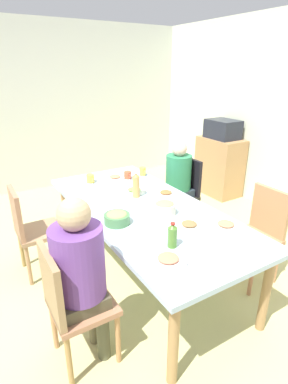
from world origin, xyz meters
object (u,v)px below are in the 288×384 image
(bowl_1, at_px, (117,218))
(plate_4, at_px, (166,193))
(cup_1, at_px, (128,175))
(plate_1, at_px, (168,260))
(bottle_0, at_px, (172,236))
(bowl_0, at_px, (165,208))
(microwave, at_px, (223,129))
(chair_0, at_px, (260,230))
(bottle_1, at_px, (136,185))
(chair_1, at_px, (183,190))
(chair_2, at_px, (30,227))
(plate_2, at_px, (134,191))
(person_1, at_px, (177,179))
(cup_0, at_px, (170,201))
(plate_3, at_px, (189,225))
(plate_5, at_px, (226,225))
(cup_2, at_px, (143,171))
(side_cabinet, at_px, (219,166))
(cup_3, at_px, (90,179))
(plate_0, at_px, (115,178))
(person_3, at_px, (80,268))
(dining_table, at_px, (144,214))
(chair_3, at_px, (70,301))

(bowl_1, bearing_deg, plate_4, 113.02)
(bowl_1, xyz_separation_m, cup_1, (-0.91, 0.59, -0.01))
(plate_1, relative_size, bottle_0, 1.34)
(plate_1, bearing_deg, bottle_0, 136.31)
(bowl_1, distance_m, bottle_0, 0.55)
(bowl_0, bearing_deg, microwave, 124.73)
(chair_0, xyz_separation_m, bottle_1, (-0.83, -0.85, 0.34))
(chair_1, distance_m, chair_2, 1.81)
(chair_1, xyz_separation_m, microwave, (-0.63, 1.22, 0.53))
(plate_2, xyz_separation_m, bowl_0, (0.57, -0.02, 0.04))
(person_1, bearing_deg, cup_0, -41.71)
(plate_3, bearing_deg, plate_5, 58.86)
(chair_0, distance_m, cup_2, 1.45)
(cup_1, relative_size, bottle_0, 0.61)
(plate_1, bearing_deg, person_1, 141.13)
(plate_5, xyz_separation_m, bottle_0, (0.02, -0.54, 0.08))
(bowl_0, distance_m, cup_2, 1.03)
(chair_0, relative_size, side_cabinet, 1.00)
(plate_2, height_order, bowl_1, bowl_1)
(chair_0, distance_m, cup_3, 1.82)
(bottle_0, bearing_deg, plate_0, 169.22)
(bowl_0, bearing_deg, bottle_1, -176.14)
(chair_0, relative_size, chair_2, 1.00)
(person_3, bearing_deg, side_cabinet, 121.34)
(person_1, bearing_deg, cup_2, -117.34)
(chair_2, bearing_deg, dining_table, 57.40)
(chair_3, distance_m, cup_2, 1.93)
(person_3, xyz_separation_m, bowl_0, (-0.38, 0.91, 0.05))
(plate_3, relative_size, plate_5, 0.92)
(person_3, xyz_separation_m, microwave, (-1.79, 2.94, 0.30))
(cup_3, relative_size, side_cabinet, 0.13)
(dining_table, height_order, chair_0, chair_0)
(chair_1, bearing_deg, plate_5, -23.58)
(person_3, distance_m, plate_2, 1.32)
(plate_5, bearing_deg, chair_1, 156.42)
(person_1, xyz_separation_m, bowl_1, (0.73, -1.16, 0.11))
(bowl_0, height_order, bowl_1, bowl_0)
(chair_2, xyz_separation_m, cup_1, (-0.18, 1.15, 0.26))
(person_3, xyz_separation_m, bowl_1, (-0.43, 0.47, 0.04))
(person_1, height_order, cup_0, person_1)
(plate_1, relative_size, bowl_1, 1.22)
(microwave, bearing_deg, chair_0, -34.19)
(person_1, xyz_separation_m, microwave, (-0.63, 1.31, 0.37))
(person_1, relative_size, cup_2, 10.38)
(chair_0, distance_m, person_3, 1.74)
(person_3, xyz_separation_m, plate_3, (-0.08, 0.94, 0.01))
(dining_table, distance_m, plate_2, 0.39)
(chair_0, distance_m, plate_1, 1.25)
(dining_table, height_order, plate_4, plate_4)
(chair_3, bearing_deg, side_cabinet, 120.59)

